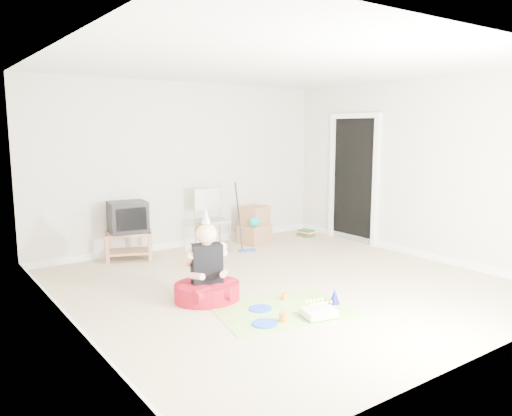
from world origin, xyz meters
TOP-DOWN VIEW (x-y plane):
  - ground at (0.00, 0.00)m, footprint 5.00×5.00m
  - doorway_recess at (2.48, 1.20)m, footprint 0.02×0.90m
  - tv_stand at (-1.08, 2.20)m, footprint 0.75×0.61m
  - crt_tv at (-1.08, 2.20)m, footprint 0.57×0.50m
  - folding_chair at (0.17, 1.93)m, footprint 0.50×0.48m
  - cardboard_boxes at (1.03, 2.01)m, footprint 0.57×0.51m
  - floor_mop at (0.58, 1.60)m, footprint 0.28×0.35m
  - book_pile at (2.08, 1.93)m, footprint 0.24×0.29m
  - seated_woman at (-1.04, 0.02)m, footprint 0.90×0.90m
  - party_mat at (-0.55, -0.70)m, footprint 1.56×1.27m
  - birthday_cake at (-0.38, -1.08)m, footprint 0.36×0.32m
  - blue_plate_near at (-0.73, -0.56)m, footprint 0.29×0.29m
  - blue_plate_far at (-0.93, -0.92)m, footprint 0.35×0.35m
  - orange_cup_near at (-0.34, -0.47)m, footprint 0.09×0.09m
  - orange_cup_far at (-0.74, -0.96)m, footprint 0.09×0.09m
  - blue_party_hat at (0.02, -0.89)m, footprint 0.12×0.12m

SIDE VIEW (x-z plane):
  - ground at x=0.00m, z-range 0.00..0.00m
  - party_mat at x=-0.55m, z-range 0.00..0.01m
  - blue_plate_near at x=-0.73m, z-range 0.01..0.02m
  - blue_plate_far at x=-0.93m, z-range 0.01..0.02m
  - orange_cup_near at x=-0.34m, z-range 0.01..0.08m
  - birthday_cake at x=-0.38m, z-range -0.03..0.12m
  - orange_cup_far at x=-0.74m, z-range 0.01..0.10m
  - book_pile at x=2.08m, z-range 0.00..0.12m
  - blue_party_hat at x=0.02m, z-range 0.01..0.17m
  - seated_woman at x=-1.04m, z-range -0.29..0.75m
  - tv_stand at x=-1.08m, z-range 0.04..0.45m
  - floor_mop at x=0.58m, z-range -0.27..0.79m
  - cardboard_boxes at x=1.03m, z-range -0.01..0.60m
  - folding_chair at x=0.17m, z-range -0.01..0.98m
  - crt_tv at x=-1.08m, z-range 0.40..0.85m
  - doorway_recess at x=2.48m, z-range 0.00..2.05m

